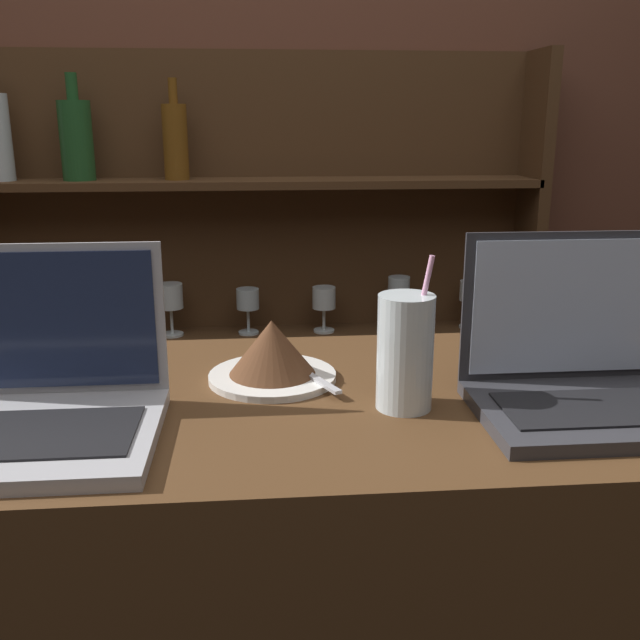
# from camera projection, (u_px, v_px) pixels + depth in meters

# --- Properties ---
(back_wall) EXTENTS (7.00, 0.06, 2.70)m
(back_wall) POSITION_uv_depth(u_px,v_px,m) (245.00, 162.00, 1.91)
(back_wall) COLOR brown
(back_wall) RESTS_ON ground_plane
(back_shelf) EXTENTS (1.54, 0.18, 1.63)m
(back_shelf) POSITION_uv_depth(u_px,v_px,m) (244.00, 346.00, 1.96)
(back_shelf) COLOR #472D19
(back_shelf) RESTS_ON ground_plane
(laptop_near) EXTENTS (0.30, 0.25, 0.22)m
(laptop_near) POSITION_uv_depth(u_px,v_px,m) (34.00, 397.00, 0.86)
(laptop_near) COLOR #ADADB2
(laptop_near) RESTS_ON bar_counter
(laptop_far) EXTENTS (0.33, 0.21, 0.22)m
(laptop_far) POSITION_uv_depth(u_px,v_px,m) (599.00, 371.00, 0.93)
(laptop_far) COLOR #333338
(laptop_far) RESTS_ON bar_counter
(cake_plate) EXTENTS (0.19, 0.19, 0.09)m
(cake_plate) POSITION_uv_depth(u_px,v_px,m) (272.00, 354.00, 1.03)
(cake_plate) COLOR silver
(cake_plate) RESTS_ON bar_counter
(water_glass) EXTENTS (0.07, 0.07, 0.20)m
(water_glass) POSITION_uv_depth(u_px,v_px,m) (405.00, 352.00, 0.92)
(water_glass) COLOR silver
(water_glass) RESTS_ON bar_counter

